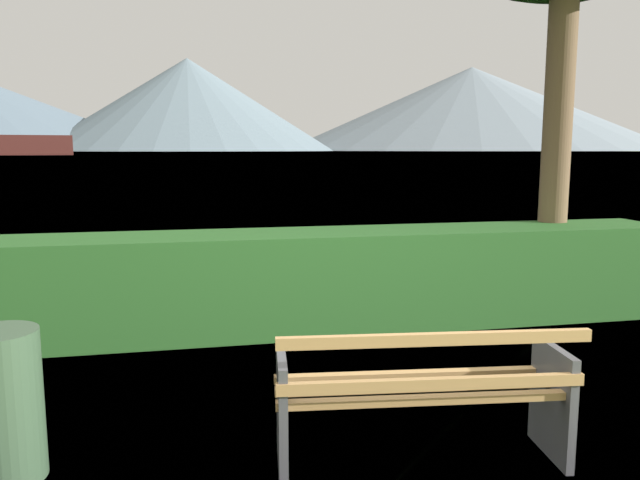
# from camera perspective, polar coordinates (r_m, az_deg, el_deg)

# --- Properties ---
(ground_plane) EXTENTS (1400.00, 1400.00, 0.00)m
(ground_plane) POSITION_cam_1_polar(r_m,az_deg,el_deg) (3.96, 8.96, -19.20)
(ground_plane) COLOR olive
(water_surface) EXTENTS (620.00, 620.00, 0.00)m
(water_surface) POSITION_cam_1_polar(r_m,az_deg,el_deg) (312.18, -11.76, 7.87)
(water_surface) COLOR #6B8EA3
(water_surface) RESTS_ON ground_plane
(park_bench) EXTENTS (1.74, 0.75, 0.87)m
(park_bench) POSITION_cam_1_polar(r_m,az_deg,el_deg) (3.73, 9.34, -13.81)
(park_bench) COLOR tan
(park_bench) RESTS_ON ground_plane
(hedge_row) EXTENTS (7.62, 0.90, 0.99)m
(hedge_row) POSITION_cam_1_polar(r_m,az_deg,el_deg) (6.38, -0.00, -3.67)
(hedge_row) COLOR #285B23
(hedge_row) RESTS_ON ground_plane
(trash_bin) EXTENTS (0.44, 0.44, 0.85)m
(trash_bin) POSITION_cam_1_polar(r_m,az_deg,el_deg) (3.95, -27.20, -13.36)
(trash_bin) COLOR #385138
(trash_bin) RESTS_ON ground_plane
(distant_hills) EXTENTS (839.77, 387.90, 83.36)m
(distant_hills) POSITION_cam_1_polar(r_m,az_deg,el_deg) (587.35, -4.76, 11.91)
(distant_hills) COLOR slate
(distant_hills) RESTS_ON ground_plane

